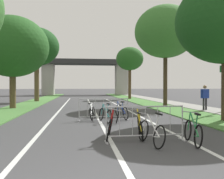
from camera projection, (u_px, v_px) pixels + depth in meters
name	position (u px, v px, depth m)	size (l,w,h in m)	color
grass_verge_left	(33.00, 103.00, 24.14)	(2.50, 52.93, 0.05)	#477A38
grass_verge_right	(143.00, 102.00, 25.48)	(2.50, 52.93, 0.05)	#477A38
sidewalk_path_right	(165.00, 102.00, 25.76)	(2.08, 52.93, 0.08)	gray
lane_stripe_center	(93.00, 108.00, 18.51)	(0.14, 30.62, 0.01)	silver
lane_stripe_right_lane	(123.00, 108.00, 18.80)	(0.14, 30.62, 0.01)	silver
lane_stripe_left_lane	(61.00, 109.00, 18.23)	(0.14, 30.62, 0.01)	silver
overpass_bridge	(85.00, 70.00, 46.67)	(20.36, 3.83, 6.51)	#2D2D30
tree_left_oak_near	(13.00, 47.00, 18.17)	(5.16, 5.16, 6.68)	brown
tree_left_pine_far	(37.00, 47.00, 26.46)	(4.70, 4.70, 7.78)	brown
tree_right_oak_mid	(165.00, 32.00, 20.41)	(4.99, 4.99, 8.16)	#3D2D1E
tree_right_pine_near	(130.00, 59.00, 31.66)	(3.43, 3.43, 6.53)	#4C3823
lamppost_with_sign	(223.00, 63.00, 15.15)	(0.56, 0.32, 5.11)	#1E4C23
crowd_barrier_nearest	(145.00, 124.00, 7.42)	(2.38, 0.52, 1.05)	#ADADB2
crowd_barrier_second	(104.00, 109.00, 11.97)	(2.39, 0.55, 1.05)	#ADADB2
bicycle_white_0	(151.00, 132.00, 6.97)	(0.54, 1.64, 0.91)	black
bicycle_blue_1	(121.00, 112.00, 12.63)	(0.65, 1.61, 0.88)	black
bicycle_yellow_2	(140.00, 127.00, 7.92)	(0.51, 1.69, 0.90)	black
bicycle_green_3	(193.00, 132.00, 7.04)	(0.52, 1.58, 0.90)	black
bicycle_teal_4	(105.00, 115.00, 11.42)	(0.55, 1.63, 0.87)	black
bicycle_red_5	(110.00, 126.00, 7.84)	(0.53, 1.66, 1.01)	black
bicycle_silver_6	(92.00, 113.00, 12.29)	(0.47, 1.57, 0.85)	black
bicycle_black_7	(118.00, 114.00, 11.47)	(0.66, 1.66, 0.86)	black
pedestrian_strolling	(205.00, 95.00, 16.46)	(0.61, 0.33, 1.69)	#262628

